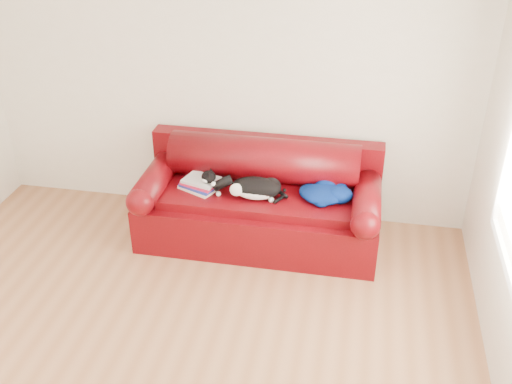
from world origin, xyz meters
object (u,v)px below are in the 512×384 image
sofa_base (259,216)px  cat (255,189)px  book_stack (201,184)px  blanket (325,193)px

sofa_base → cat: 0.37m
sofa_base → book_stack: 0.60m
sofa_base → blanket: (0.57, -0.03, 0.32)m
sofa_base → book_stack: size_ratio=5.40×
book_stack → cat: size_ratio=0.62×
sofa_base → blanket: 0.66m
sofa_base → cat: size_ratio=3.35×
blanket → book_stack: bearing=-178.7°
book_stack → cat: bearing=-6.8°
cat → blanket: 0.59m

